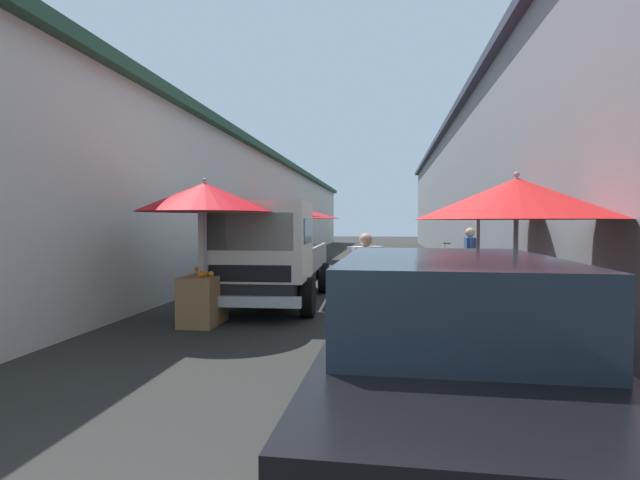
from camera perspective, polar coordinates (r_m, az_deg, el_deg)
ground at (r=14.86m, az=4.08°, el=-4.52°), size 90.00×90.00×0.00m
building_left_whitewash at (r=18.82m, az=-17.61°, el=3.69°), size 49.80×7.50×4.52m
building_right_concrete at (r=18.09m, az=27.86°, el=5.97°), size 49.80×7.50×6.00m
fruit_stall_near_left at (r=6.17m, az=22.61°, el=2.76°), size 2.40×2.40×2.31m
fruit_stall_far_left at (r=21.44m, az=-1.48°, el=2.45°), size 2.82×2.82×2.35m
fruit_stall_near_right at (r=16.75m, az=-4.22°, el=2.76°), size 2.52×2.52×2.45m
fruit_stall_mid_lane at (r=9.06m, az=18.09°, el=1.37°), size 2.18×2.18×2.18m
fruit_stall_far_right at (r=8.11m, az=-13.58°, el=3.12°), size 2.24×2.24×2.44m
hatchback_car at (r=3.72m, az=15.05°, el=-13.02°), size 3.94×1.97×1.45m
delivery_truck at (r=9.43m, az=-6.22°, el=-1.97°), size 4.98×2.11×2.08m
vendor_by_crates at (r=7.62m, az=5.45°, el=-4.16°), size 0.38×0.56×1.54m
vendor_in_shade at (r=11.34m, az=17.38°, el=-2.03°), size 0.64×0.22×1.59m
parked_scooter at (r=13.69m, az=15.33°, el=-3.26°), size 1.67×0.54×1.14m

